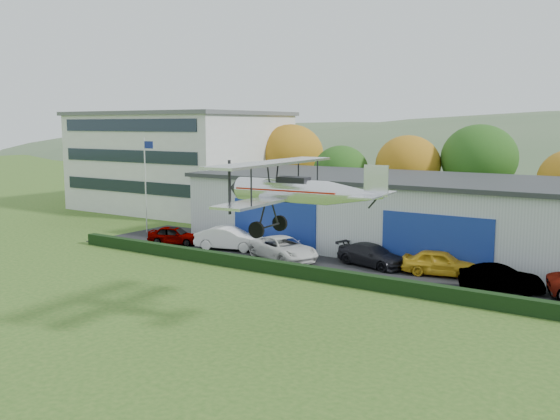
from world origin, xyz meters
The scene contains 14 objects.
ground centered at (0.00, 0.00, 0.00)m, with size 300.00×300.00×0.00m, color #315B1C.
apron centered at (3.00, 21.00, 0.03)m, with size 48.00×9.00×0.05m, color black.
hedge centered at (3.00, 16.20, 0.40)m, with size 46.00×0.60×0.80m, color black.
hangar centered at (5.00, 27.98, 2.66)m, with size 40.60×12.60×5.30m.
office_block centered at (-28.00, 35.00, 5.21)m, with size 20.60×15.60×10.40m.
flagpole centered at (-19.88, 22.00, 4.78)m, with size 1.05×0.10×8.00m.
tree_belt centered at (0.85, 40.62, 5.61)m, with size 75.70×13.22×10.12m.
car_0 centered at (-14.46, 19.49, 0.73)m, with size 1.60×3.98×1.36m, color gray.
car_1 centered at (-9.69, 20.16, 0.87)m, with size 1.73×4.96×1.63m, color silver.
car_2 centered at (-4.58, 19.50, 0.82)m, with size 2.56×5.55×1.54m, color silver.
car_3 centered at (1.12, 21.14, 0.75)m, with size 1.97×4.85×1.41m, color black.
car_4 centered at (5.60, 21.19, 0.82)m, with size 1.81×4.49×1.53m, color gold.
car_5 centered at (9.52, 19.45, 0.77)m, with size 1.52×4.36×1.44m, color gray.
biplane centered at (3.43, 8.12, 6.32)m, with size 7.56×8.68×3.24m.
Camera 1 is at (16.95, -13.60, 9.03)m, focal length 38.57 mm.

